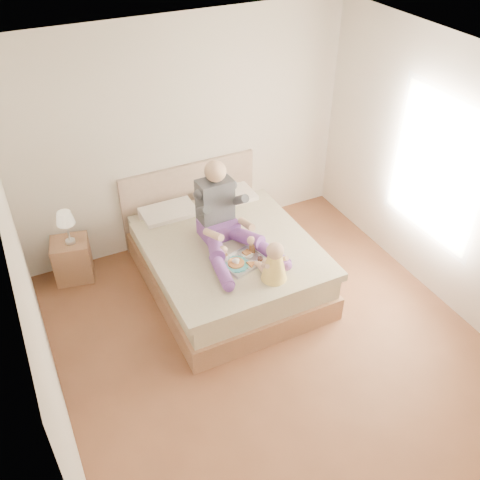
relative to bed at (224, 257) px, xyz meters
name	(u,v)px	position (x,y,z in m)	size (l,w,h in m)	color
room	(283,216)	(0.08, -1.08, 1.19)	(4.02, 4.22, 2.71)	brown
bed	(224,257)	(0.00, 0.00, 0.00)	(1.70, 2.18, 1.00)	brown
nightstand	(72,260)	(-1.52, 0.80, -0.07)	(0.47, 0.44, 0.50)	brown
lamp	(65,220)	(-1.50, 0.77, 0.48)	(0.19, 0.19, 0.40)	silver
adult	(224,221)	(-0.03, -0.09, 0.56)	(0.77, 1.11, 0.91)	#67378A
tray	(242,260)	(-0.01, -0.49, 0.32)	(0.50, 0.44, 0.12)	silver
baby	(274,264)	(0.15, -0.84, 0.47)	(0.28, 0.38, 0.43)	#F4CA4D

